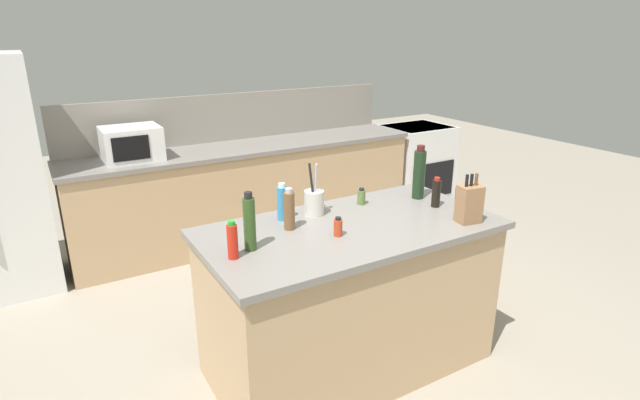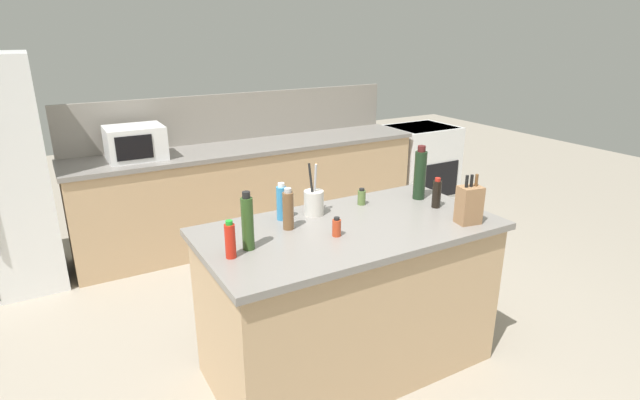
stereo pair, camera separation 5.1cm
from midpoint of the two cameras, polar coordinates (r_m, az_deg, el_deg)
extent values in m
plane|color=gray|center=(3.33, 3.61, -18.12)|extent=(14.00, 14.00, 0.00)
cube|color=tan|center=(4.99, -7.26, 0.76)|extent=(3.36, 0.62, 0.90)
cube|color=gray|center=(4.87, -7.49, 6.02)|extent=(3.40, 0.66, 0.04)
cube|color=gray|center=(5.11, -8.99, 9.43)|extent=(3.36, 0.03, 0.46)
cube|color=tan|center=(3.08, 3.79, -11.44)|extent=(1.66, 0.83, 0.90)
cube|color=gray|center=(2.87, 3.99, -3.32)|extent=(1.72, 0.89, 0.04)
cube|color=white|center=(6.08, 11.51, 3.97)|extent=(0.76, 0.64, 0.92)
cube|color=black|center=(5.88, 13.50, 2.14)|extent=(0.61, 0.01, 0.41)
cube|color=black|center=(5.98, 11.80, 8.14)|extent=(0.68, 0.58, 0.02)
cube|color=white|center=(4.55, -20.06, 6.18)|extent=(0.47, 0.38, 0.28)
cube|color=black|center=(4.36, -20.13, 5.63)|extent=(0.29, 0.01, 0.20)
cube|color=#936B47|center=(2.99, 17.15, -0.55)|extent=(0.15, 0.12, 0.22)
cylinder|color=black|center=(2.92, 16.91, 2.05)|extent=(0.02, 0.02, 0.07)
cylinder|color=black|center=(2.94, 17.42, 2.11)|extent=(0.02, 0.02, 0.07)
cylinder|color=brown|center=(2.96, 17.92, 2.17)|extent=(0.02, 0.02, 0.07)
cylinder|color=beige|center=(2.99, -0.23, -0.32)|extent=(0.12, 0.12, 0.15)
cylinder|color=olive|center=(2.96, -0.07, 2.61)|extent=(0.01, 0.05, 0.18)
cylinder|color=black|center=(2.94, -0.58, 2.49)|extent=(0.01, 0.05, 0.18)
cylinder|color=#B2B2B7|center=(2.93, -0.04, 2.45)|extent=(0.01, 0.03, 0.18)
cylinder|color=black|center=(3.32, 11.78, 2.77)|extent=(0.08, 0.08, 0.32)
cylinder|color=#4C1919|center=(3.28, 11.99, 5.76)|extent=(0.05, 0.05, 0.04)
cylinder|color=#B73D1E|center=(2.70, 2.45, -3.21)|extent=(0.05, 0.05, 0.09)
cylinder|color=black|center=(2.68, 2.47, -2.14)|extent=(0.03, 0.03, 0.02)
cylinder|color=red|center=(2.47, -9.64, -4.66)|extent=(0.05, 0.05, 0.17)
cylinder|color=green|center=(2.43, -9.76, -2.56)|extent=(0.03, 0.03, 0.02)
cylinder|color=black|center=(3.20, 13.63, 0.64)|extent=(0.05, 0.05, 0.17)
cylinder|color=#B22319|center=(3.17, 13.77, 2.29)|extent=(0.04, 0.04, 0.02)
cylinder|color=#567038|center=(3.19, 5.23, 0.28)|extent=(0.05, 0.05, 0.09)
cylinder|color=black|center=(3.17, 5.26, 1.20)|extent=(0.03, 0.03, 0.02)
cylinder|color=brown|center=(2.78, -3.13, -1.25)|extent=(0.06, 0.06, 0.21)
cylinder|color=#B2B2B7|center=(2.74, -3.17, 1.10)|extent=(0.04, 0.04, 0.03)
cylinder|color=#3384BC|center=(2.92, -3.91, -0.38)|extent=(0.06, 0.06, 0.20)
cylinder|color=white|center=(2.88, -3.96, 1.72)|extent=(0.04, 0.04, 0.02)
cylinder|color=#2D4C1E|center=(2.53, -7.70, -2.73)|extent=(0.06, 0.06, 0.28)
cylinder|color=black|center=(2.48, -7.86, 0.58)|extent=(0.04, 0.04, 0.03)
camera|label=1|loc=(0.03, -89.53, 0.16)|focal=28.00mm
camera|label=2|loc=(0.03, 90.47, -0.16)|focal=28.00mm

